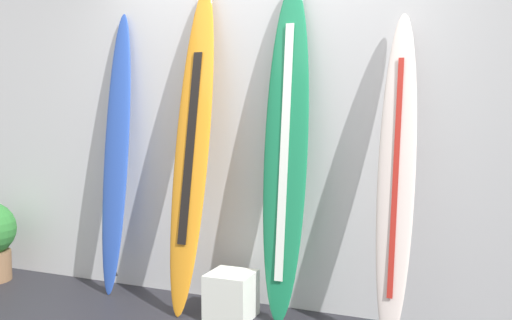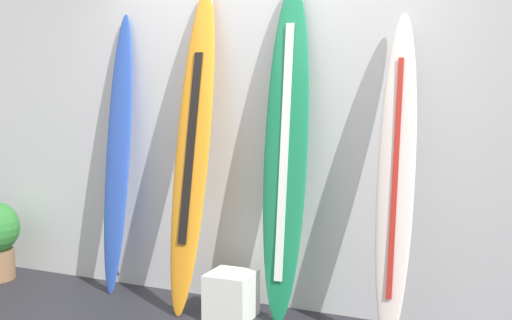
% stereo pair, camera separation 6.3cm
% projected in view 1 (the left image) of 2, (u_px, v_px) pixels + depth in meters
% --- Properties ---
extents(wall_back, '(7.20, 0.20, 2.80)m').
position_uv_depth(wall_back, '(272.00, 108.00, 4.11)').
color(wall_back, silver).
rests_on(wall_back, ground).
extents(surfboard_cobalt, '(0.24, 0.30, 2.11)m').
position_uv_depth(surfboard_cobalt, '(116.00, 157.00, 4.36)').
color(surfboard_cobalt, blue).
rests_on(surfboard_cobalt, ground).
extents(surfboard_sunset, '(0.26, 0.50, 2.26)m').
position_uv_depth(surfboard_sunset, '(192.00, 150.00, 3.98)').
color(surfboard_sunset, orange).
rests_on(surfboard_sunset, ground).
extents(surfboard_emerald, '(0.31, 0.34, 2.23)m').
position_uv_depth(surfboard_emerald, '(286.00, 154.00, 3.80)').
color(surfboard_emerald, '#197C4E').
rests_on(surfboard_emerald, ground).
extents(surfboard_ivory, '(0.23, 0.40, 1.98)m').
position_uv_depth(surfboard_ivory, '(396.00, 176.00, 3.48)').
color(surfboard_ivory, silver).
rests_on(surfboard_ivory, ground).
extents(display_block_left, '(0.30, 0.30, 0.31)m').
position_uv_depth(display_block_left, '(231.00, 295.00, 3.87)').
color(display_block_left, white).
rests_on(display_block_left, ground).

